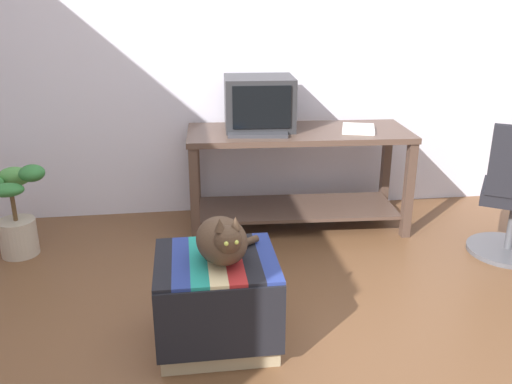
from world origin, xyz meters
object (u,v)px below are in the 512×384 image
at_px(keyboard, 258,134).
at_px(book, 358,129).
at_px(cat, 223,240).
at_px(potted_plant, 15,212).
at_px(ottoman_with_blanket, 217,301).
at_px(desk, 298,161).
at_px(tv_monitor, 259,104).

height_order(keyboard, book, book).
height_order(book, cat, book).
bearing_deg(potted_plant, ottoman_with_blanket, -43.14).
bearing_deg(desk, cat, -111.72).
height_order(keyboard, cat, keyboard).
bearing_deg(ottoman_with_blanket, desk, 63.63).
xyz_separation_m(tv_monitor, keyboard, (-0.04, -0.21, -0.17)).
distance_m(desk, potted_plant, 1.92).
bearing_deg(book, keyboard, -158.10).
bearing_deg(book, tv_monitor, -175.63).
xyz_separation_m(keyboard, ottoman_with_blanket, (-0.37, -1.25, -0.51)).
distance_m(book, cat, 1.71).
relative_size(tv_monitor, keyboard, 1.24).
height_order(desk, tv_monitor, tv_monitor).
height_order(desk, book, book).
xyz_separation_m(desk, ottoman_with_blanket, (-0.68, -1.37, -0.27)).
height_order(tv_monitor, potted_plant, tv_monitor).
distance_m(tv_monitor, potted_plant, 1.77).
xyz_separation_m(ottoman_with_blanket, cat, (0.03, -0.03, 0.33)).
xyz_separation_m(ottoman_with_blanket, potted_plant, (-1.22, 1.15, 0.07)).
distance_m(desk, cat, 1.54).
bearing_deg(potted_plant, keyboard, 3.65).
xyz_separation_m(tv_monitor, cat, (-0.38, -1.49, -0.34)).
xyz_separation_m(book, cat, (-1.06, -1.33, -0.17)).
xyz_separation_m(desk, keyboard, (-0.31, -0.12, 0.24)).
bearing_deg(book, potted_plant, -158.47).
relative_size(desk, keyboard, 3.95).
bearing_deg(keyboard, ottoman_with_blanket, -98.66).
bearing_deg(potted_plant, desk, 6.63).
height_order(desk, keyboard, keyboard).
distance_m(keyboard, potted_plant, 1.66).
bearing_deg(keyboard, cat, -96.92).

